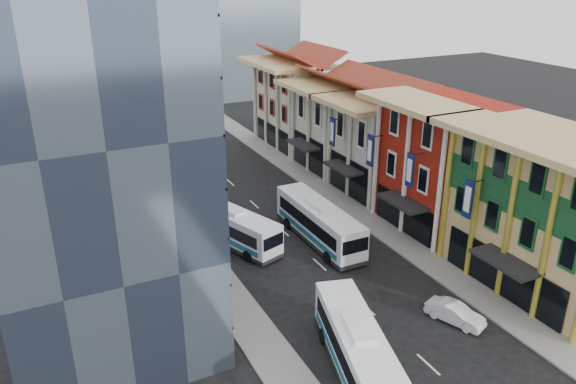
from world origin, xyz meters
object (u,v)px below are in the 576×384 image
bus_left_far (231,225)px  sedan_right (455,313)px  shophouse_tan (550,213)px  bus_left_near (358,350)px  office_tower (73,97)px  bus_right (319,222)px

bus_left_far → sedan_right: size_ratio=2.64×
shophouse_tan → bus_left_far: (-19.20, 16.93, -4.25)m
shophouse_tan → bus_left_far: bearing=138.6°
shophouse_tan → bus_left_near: bearing=-171.5°
bus_left_near → sedan_right: bearing=25.2°
office_tower → bus_left_near: bearing=-53.4°
bus_left_far → bus_right: bearing=-42.8°
shophouse_tan → office_tower: size_ratio=0.47×
bus_left_far → shophouse_tan: bearing=-60.8°
bus_left_near → bus_left_far: bearing=107.2°
bus_right → sedan_right: 15.25m
bus_left_far → sedan_right: (9.76, -18.11, -1.07)m
office_tower → bus_left_far: 17.98m
office_tower → bus_right: office_tower is taller
office_tower → sedan_right: (21.57, -15.18, -14.32)m
shophouse_tan → office_tower: 35.19m
shophouse_tan → sedan_right: shophouse_tan is taller
office_tower → bus_left_far: office_tower is taller
office_tower → bus_left_near: 24.71m
shophouse_tan → bus_right: (-11.99, 13.80, -4.09)m
bus_left_far → bus_left_near: bearing=-107.4°
shophouse_tan → bus_right: bearing=131.0°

